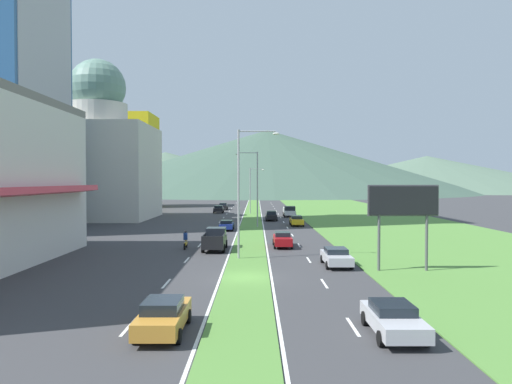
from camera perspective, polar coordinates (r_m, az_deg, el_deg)
ground_plane at (r=33.22m, az=-1.33°, el=-10.18°), size 600.00×600.00×0.00m
grass_median at (r=92.77m, az=-0.55°, el=-2.70°), size 3.20×240.00×0.06m
grass_verge_right at (r=94.88m, az=12.00°, el=-2.64°), size 24.00×240.00×0.06m
lane_dash_left_1 at (r=23.38m, az=-14.99°, el=-15.20°), size 0.16×2.80×0.01m
lane_dash_left_2 at (r=32.02m, az=-10.72°, el=-10.64°), size 0.16×2.80×0.01m
lane_dash_left_3 at (r=40.86m, az=-8.35°, el=-8.00°), size 0.16×2.80×0.01m
lane_dash_left_4 at (r=49.81m, az=-6.84°, el=-6.30°), size 0.16×2.80×0.01m
lane_dash_left_5 at (r=58.81m, az=-5.79°, el=-5.11°), size 0.16×2.80×0.01m
lane_dash_left_6 at (r=67.84m, az=-5.03°, el=-4.24°), size 0.16×2.80×0.01m
lane_dash_left_7 at (r=76.90m, az=-4.45°, el=-3.57°), size 0.16×2.80×0.01m
lane_dash_left_8 at (r=85.96m, az=-3.99°, el=-3.05°), size 0.16×2.80×0.01m
lane_dash_left_9 at (r=95.04m, az=-3.62°, el=-2.62°), size 0.16×2.80×0.01m
lane_dash_left_10 at (r=104.13m, az=-3.31°, el=-2.27°), size 0.16×2.80×0.01m
lane_dash_left_11 at (r=113.22m, az=-3.05°, el=-1.97°), size 0.16×2.80×0.01m
lane_dash_left_12 at (r=122.32m, az=-2.84°, el=-1.72°), size 0.16×2.80×0.01m
lane_dash_left_13 at (r=131.42m, az=-2.65°, el=-1.50°), size 0.16×2.80×0.01m
lane_dash_left_14 at (r=140.52m, az=-2.48°, el=-1.32°), size 0.16×2.80×0.01m
lane_dash_right_1 at (r=23.08m, az=11.31°, el=-15.41°), size 0.16×2.80×0.01m
lane_dash_right_2 at (r=31.80m, az=8.00°, el=-10.71°), size 0.16×2.80×0.01m
lane_dash_right_3 at (r=40.69m, az=6.16°, el=-8.03°), size 0.16×2.80×0.01m
lane_dash_right_4 at (r=49.67m, az=5.00°, el=-6.31°), size 0.16×2.80×0.01m
lane_dash_right_5 at (r=58.69m, az=4.21°, el=-5.12°), size 0.16×2.80×0.01m
lane_dash_right_6 at (r=67.74m, az=3.62°, el=-4.25°), size 0.16×2.80×0.01m
lane_dash_right_7 at (r=76.80m, az=3.18°, el=-3.58°), size 0.16×2.80×0.01m
lane_dash_right_8 at (r=85.88m, az=2.83°, el=-3.05°), size 0.16×2.80×0.01m
lane_dash_right_9 at (r=94.97m, az=2.54°, el=-2.62°), size 0.16×2.80×0.01m
lane_dash_right_10 at (r=104.06m, az=2.31°, el=-2.27°), size 0.16×2.80×0.01m
lane_dash_right_11 at (r=113.16m, az=2.11°, el=-1.97°), size 0.16×2.80×0.01m
lane_dash_right_12 at (r=122.26m, az=1.95°, el=-1.72°), size 0.16×2.80×0.01m
lane_dash_right_13 at (r=131.36m, az=1.80°, el=-1.50°), size 0.16×2.80×0.01m
lane_dash_right_14 at (r=140.47m, az=1.68°, el=-1.32°), size 0.16×2.80×0.01m
edge_line_median_left at (r=92.80m, az=-1.63°, el=-2.72°), size 0.16×240.00×0.01m
edge_line_median_right at (r=92.78m, az=0.53°, el=-2.72°), size 0.16×240.00×0.01m
domed_building at (r=88.08m, az=-18.36°, el=3.85°), size 18.59×18.59×27.64m
midrise_colored at (r=124.39m, az=-15.06°, el=3.59°), size 13.08×13.08×23.04m
hill_far_left at (r=331.48m, az=-10.79°, el=2.45°), size 200.32×200.32×25.73m
hill_far_center at (r=270.27m, az=1.23°, el=3.69°), size 222.96×222.96×34.88m
hill_far_right at (r=331.49m, az=19.49°, el=2.11°), size 197.33×197.33×22.48m
street_lamp_near at (r=40.50m, az=-1.71°, el=0.83°), size 3.54×0.28×10.95m
street_lamp_mid at (r=67.98m, az=-0.22°, el=0.93°), size 3.22×0.32×10.71m
street_lamp_far at (r=95.51m, az=-0.63°, el=0.55°), size 2.92×0.44×9.09m
billboard_roadside at (r=36.59m, az=16.97°, el=-1.52°), size 5.19×0.28×6.34m
car_0 at (r=70.79m, az=4.72°, el=-3.39°), size 1.92×4.53×1.47m
car_1 at (r=98.41m, az=-4.59°, el=-2.04°), size 2.03×4.01×1.50m
car_2 at (r=108.30m, az=-4.03°, el=-1.71°), size 1.96×4.27×1.57m
car_3 at (r=22.16m, az=15.87°, el=-14.24°), size 2.04×4.58×1.36m
car_4 at (r=64.10m, az=-3.64°, el=-3.93°), size 1.91×4.34×1.36m
car_5 at (r=48.25m, az=3.04°, el=-5.62°), size 1.87×4.63×1.49m
car_6 at (r=38.16m, az=9.39°, el=-7.57°), size 2.03×4.70×1.38m
car_7 at (r=79.44m, az=1.71°, el=-2.84°), size 1.92×4.07×1.58m
car_8 at (r=21.94m, az=-11.07°, el=-14.21°), size 1.97×4.64×1.51m
pickup_truck_0 at (r=87.98m, az=3.86°, el=-2.31°), size 2.18×5.40×2.00m
pickup_truck_1 at (r=46.44m, az=-5.00°, el=-5.64°), size 2.18×5.40×2.00m
motorcycle_rider at (r=47.49m, az=-8.49°, el=-5.78°), size 0.36×2.00×1.80m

